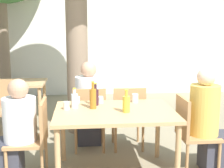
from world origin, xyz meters
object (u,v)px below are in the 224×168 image
wine_bottle_1 (96,97)px  patio_chair_1 (191,130)px  person_seated_1 (210,125)px  drinking_glass_0 (135,98)px  drinking_glass_1 (77,100)px  oil_cruet_3 (126,103)px  dining_table_back (7,88)px  person_seated_2 (89,108)px  dining_table_front (115,117)px  water_bottle_0 (75,100)px  patio_chair_3 (128,114)px  patio_chair_2 (89,115)px  amber_bottle_2 (93,98)px  drinking_glass_2 (101,100)px  drinking_glass_3 (66,106)px  patio_chair_0 (34,135)px  person_seated_0 (13,135)px

wine_bottle_1 → patio_chair_1: bearing=-13.1°
person_seated_1 → drinking_glass_0: bearing=67.2°
patio_chair_1 → drinking_glass_1: bearing=73.4°
oil_cruet_3 → drinking_glass_0: size_ratio=2.41×
dining_table_back → oil_cruet_3: size_ratio=4.99×
person_seated_2 → dining_table_front: bearing=105.8°
water_bottle_0 → person_seated_2: bearing=77.2°
patio_chair_3 → person_seated_1: (0.87, -0.73, 0.05)m
person_seated_1 → drinking_glass_1: 1.64m
patio_chair_2 → amber_bottle_2: 0.74m
patio_chair_2 → drinking_glass_2: patio_chair_2 is taller
amber_bottle_2 → water_bottle_0: bearing=166.7°
dining_table_back → water_bottle_0: size_ratio=5.46×
person_seated_1 → drinking_glass_1: (-1.57, 0.40, 0.25)m
patio_chair_3 → drinking_glass_0: size_ratio=8.42×
person_seated_1 → amber_bottle_2: (-1.38, 0.11, 0.34)m
person_seated_1 → drinking_glass_2: size_ratio=15.39×
patio_chair_2 → drinking_glass_0: (0.57, -0.38, 0.32)m
dining_table_back → patio_chair_2: bearing=-42.7°
amber_bottle_2 → dining_table_back: bearing=126.6°
dining_table_back → drinking_glass_0: (1.95, -1.65, 0.15)m
dining_table_back → amber_bottle_2: 2.38m
patio_chair_3 → drinking_glass_2: size_ratio=11.15×
dining_table_front → drinking_glass_2: (-0.13, 0.37, 0.12)m
patio_chair_2 → patio_chair_3: bearing=-180.0°
patio_chair_2 → patio_chair_3: (0.54, 0.00, 0.00)m
patio_chair_1 → patio_chair_2: same height
patio_chair_2 → drinking_glass_3: (-0.27, -0.64, 0.31)m
patio_chair_0 → patio_chair_2: bearing=138.8°
drinking_glass_1 → drinking_glass_2: (0.30, -0.03, 0.00)m
patio_chair_1 → drinking_glass_3: 1.49m
person_seated_0 → drinking_glass_2: (1.01, 0.37, 0.29)m
patio_chair_1 → person_seated_2: person_seated_2 is taller
dining_table_back → wine_bottle_1: 2.28m
dining_table_back → oil_cruet_3: oil_cruet_3 is taller
patio_chair_0 → wine_bottle_1: (0.71, 0.26, 0.37)m
drinking_glass_0 → drinking_glass_1: (-0.73, 0.04, -0.01)m
dining_table_front → dining_table_back: bearing=129.5°
patio_chair_2 → wine_bottle_1: size_ratio=3.30×
person_seated_0 → person_seated_2: (0.87, 0.96, 0.04)m
dining_table_back → drinking_glass_0: bearing=-40.3°
patio_chair_3 → drinking_glass_2: patio_chair_3 is taller
patio_chair_2 → oil_cruet_3: (0.39, -0.82, 0.36)m
dining_table_back → wine_bottle_1: wine_bottle_1 is taller
amber_bottle_2 → drinking_glass_0: 0.60m
dining_table_front → water_bottle_0: size_ratio=5.73×
dining_table_back → drinking_glass_0: 2.56m
patio_chair_3 → drinking_glass_2: 0.62m
patio_chair_0 → drinking_glass_2: bearing=115.5°
drinking_glass_0 → drinking_glass_2: size_ratio=1.32×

